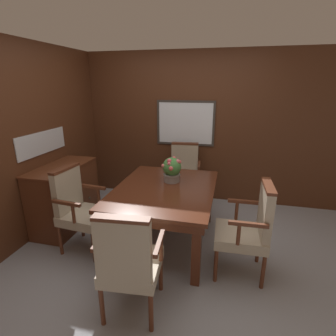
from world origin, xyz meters
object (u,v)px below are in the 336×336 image
dining_table (165,195)px  chair_head_far (184,173)px  chair_left_near (79,206)px  chair_head_near (129,260)px  chair_right_near (249,227)px  sideboard_cabinet (65,196)px  potted_plant (172,169)px

dining_table → chair_head_far: (0.02, 1.15, -0.10)m
chair_left_near → chair_head_far: size_ratio=1.00×
dining_table → chair_head_near: size_ratio=1.48×
chair_left_near → chair_right_near: (1.95, -0.00, 0.00)m
chair_left_near → sideboard_cabinet: 0.66m
chair_left_near → chair_head_far: 1.80m
chair_right_near → potted_plant: size_ratio=3.15×
dining_table → chair_left_near: chair_left_near is taller
dining_table → potted_plant: potted_plant is taller
chair_head_far → potted_plant: (0.01, -0.93, 0.36)m
dining_table → potted_plant: 0.34m
chair_head_near → chair_right_near: (0.99, 0.79, 0.00)m
chair_head_near → chair_right_near: size_ratio=1.00×
chair_head_near → potted_plant: bearing=-97.3°
chair_right_near → chair_left_near: bearing=-91.7°
dining_table → potted_plant: (0.03, 0.22, 0.26)m
chair_left_near → potted_plant: 1.21m
chair_left_near → sideboard_cabinet: size_ratio=0.99×
chair_left_near → sideboard_cabinet: chair_left_near is taller
chair_right_near → chair_head_far: bearing=-149.3°
chair_right_near → dining_table: bearing=-111.9°
chair_head_near → chair_head_far: 2.30m
dining_table → sideboard_cabinet: sideboard_cabinet is taller
chair_head_far → sideboard_cabinet: (-1.48, -1.08, -0.11)m
dining_table → chair_head_far: size_ratio=1.48×
chair_head_near → chair_left_near: 1.24m
chair_right_near → potted_plant: potted_plant is taller
chair_head_near → chair_right_near: same height
chair_head_near → sideboard_cabinet: 1.90m
chair_head_far → dining_table: bearing=-96.0°
chair_left_near → chair_head_far: bearing=-28.4°
chair_head_far → sideboard_cabinet: bearing=-149.0°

